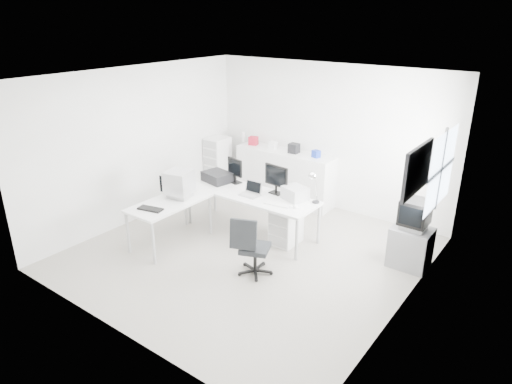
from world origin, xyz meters
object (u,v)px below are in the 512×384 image
Objects in this scene: main_desk at (251,213)px; laptop at (250,189)px; side_desk at (171,222)px; sideboard at (285,176)px; crt_tv at (415,215)px; filing_cabinet at (218,164)px; drawer_pedestal at (286,226)px; lcd_monitor_large at (276,180)px; office_chair at (255,245)px; laser_printer at (295,193)px; crt_monitor at (179,185)px; tv_cabinet at (410,247)px; lcd_monitor_small at (235,170)px; inkjet_printer at (217,177)px.

main_desk is 6.81× the size of laptop.
sideboard reaches higher than side_desk.
crt_tv is 4.57m from filing_cabinet.
drawer_pedestal is 1.21× the size of lcd_monitor_large.
office_chair is at bearing -61.76° from lcd_monitor_large.
filing_cabinet is (-4.50, 0.75, -0.28)m from crt_tv.
filing_cabinet is at bearing 176.46° from laser_printer.
laptop is 1.18m from crt_monitor.
main_desk is 2.69m from tv_cabinet.
office_chair is 2.94m from sideboard.
lcd_monitor_small is at bearing 149.34° from laptop.
lcd_monitor_small is 0.40× the size of filing_cabinet.
main_desk is 0.71m from drawer_pedestal.
filing_cabinet reaches higher than sideboard.
side_desk is at bearing -102.63° from crt_monitor.
sideboard is (-3.00, 1.09, 0.21)m from tv_cabinet.
side_desk is 2.80× the size of crt_tv.
laser_printer is 0.33× the size of filing_cabinet.
crt_tv is at bearing -20.05° from sideboard.
lcd_monitor_large is 1.31× the size of laser_printer.
lcd_monitor_large reaches higher than lcd_monitor_small.
filing_cabinet reaches higher than laser_printer.
drawer_pedestal is at bearing 3.99° from lcd_monitor_small.
crt_monitor reaches higher than crt_tv.
tv_cabinet is 1.27× the size of crt_tv.
tv_cabinet is at bearing 25.17° from side_desk.
filing_cabinet is (-1.02, 2.38, 0.21)m from side_desk.
lcd_monitor_large is (1.20, 0.15, 0.16)m from inkjet_printer.
drawer_pedestal is at bearing -165.88° from tv_cabinet.
laser_printer is 0.60× the size of tv_cabinet.
crt_monitor is at bearing -101.04° from sideboard.
side_desk is at bearing -154.83° from crt_tv.
lcd_monitor_small reaches higher than sideboard.
inkjet_printer reaches higher than side_desk.
main_desk is at bearing -145.13° from laser_printer.
drawer_pedestal is 1.11m from office_chair.
crt_tv is at bearing 18.21° from lcd_monitor_small.
lcd_monitor_large is 2.48m from filing_cabinet.
laptop reaches higher than drawer_pedestal.
crt_monitor reaches higher than inkjet_printer.
sideboard reaches higher than tv_cabinet.
drawer_pedestal is at bearing -87.86° from laser_printer.
inkjet_printer is 1.08× the size of lcd_monitor_small.
filing_cabinet is at bearing -166.93° from sideboard.
lcd_monitor_large reaches higher than crt_monitor.
filing_cabinet reaches higher than side_desk.
laptop is 2.38m from filing_cabinet.
crt_monitor is 0.48× the size of office_chair.
tv_cabinet is 0.54× the size of filing_cabinet.
crt_monitor is at bearing -158.29° from crt_tv.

